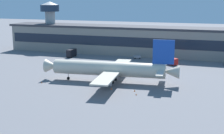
# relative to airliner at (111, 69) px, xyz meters

# --- Properties ---
(ground_plane) EXTENTS (600.00, 600.00, 0.00)m
(ground_plane) POSITION_rel_airliner_xyz_m (-4.14, 3.44, -5.12)
(ground_plane) COLOR slate
(terminal_building) EXTENTS (158.92, 18.46, 15.74)m
(terminal_building) POSITION_rel_airliner_xyz_m (-4.14, 63.32, 2.77)
(terminal_building) COLOR gray
(terminal_building) RESTS_ON ground_plane
(airliner) EXTENTS (52.04, 44.33, 16.70)m
(airliner) POSITION_rel_airliner_xyz_m (0.00, 0.00, 0.00)
(airliner) COLOR beige
(airliner) RESTS_ON ground_plane
(control_tower) EXTENTS (11.54, 11.54, 29.03)m
(control_tower) POSITION_rel_airliner_xyz_m (-62.84, 66.97, 13.13)
(control_tower) COLOR #B7B7B2
(control_tower) RESTS_ON ground_plane
(baggage_tug) EXTENTS (4.10, 3.31, 1.85)m
(baggage_tug) POSITION_rel_airliner_xyz_m (-2.57, 49.88, -4.04)
(baggage_tug) COLOR gray
(baggage_tug) RESTS_ON ground_plane
(catering_truck) EXTENTS (2.90, 7.30, 4.15)m
(catering_truck) POSITION_rel_airliner_xyz_m (-37.56, 43.92, -2.83)
(catering_truck) COLOR black
(catering_truck) RESTS_ON ground_plane
(fuel_truck) EXTENTS (8.44, 7.21, 3.35)m
(fuel_truck) POSITION_rel_airliner_xyz_m (16.04, 40.27, -3.24)
(fuel_truck) COLOR red
(fuel_truck) RESTS_ON ground_plane
(traffic_cone_0) EXTENTS (0.46, 0.46, 0.57)m
(traffic_cone_0) POSITION_rel_airliner_xyz_m (-24.17, -9.83, -4.84)
(traffic_cone_0) COLOR #F2590C
(traffic_cone_0) RESTS_ON ground_plane
(traffic_cone_1) EXTENTS (0.50, 0.50, 0.63)m
(traffic_cone_1) POSITION_rel_airliner_xyz_m (3.51, -9.64, -4.81)
(traffic_cone_1) COLOR #F2590C
(traffic_cone_1) RESTS_ON ground_plane
(traffic_cone_2) EXTENTS (0.45, 0.45, 0.57)m
(traffic_cone_2) POSITION_rel_airliner_xyz_m (13.46, -13.39, -4.84)
(traffic_cone_2) COLOR #F2590C
(traffic_cone_2) RESTS_ON ground_plane
(traffic_cone_3) EXTENTS (0.55, 0.55, 0.69)m
(traffic_cone_3) POSITION_rel_airliner_xyz_m (11.82, -9.34, -4.78)
(traffic_cone_3) COLOR #F2590C
(traffic_cone_3) RESTS_ON ground_plane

